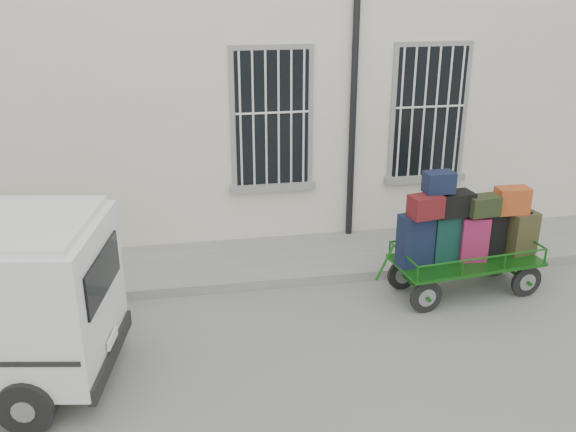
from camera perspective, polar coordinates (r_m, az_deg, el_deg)
The scene contains 4 objects.
ground at distance 8.77m, azimuth 4.34°, elevation -10.19°, with size 80.00×80.00×0.00m, color slate.
building at distance 12.96m, azimuth -1.42°, elevation 14.36°, with size 24.00×5.15×6.00m.
sidewalk at distance 10.62m, azimuth 1.44°, elevation -3.74°, with size 24.00×1.70×0.15m, color gray.
luggage_cart at distance 9.64m, azimuth 15.47°, elevation -1.63°, with size 2.55×1.21×1.93m.
Camera 1 is at (-1.95, -7.22, 4.58)m, focal length 40.00 mm.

